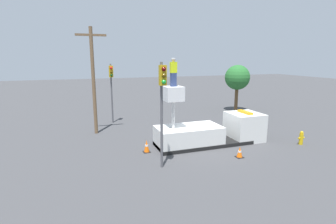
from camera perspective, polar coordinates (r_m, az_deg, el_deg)
ground_plane at (r=18.10m, az=7.66°, el=-6.98°), size 120.00×120.00×0.00m
bucket_truck at (r=18.09m, az=9.21°, el=-4.27°), size 7.58×2.31×4.03m
worker at (r=16.28m, az=1.18°, el=8.66°), size 0.40×0.26×1.75m
traffic_light_pole at (r=13.22m, az=-1.24°, el=3.73°), size 0.34×0.57×5.58m
traffic_light_across at (r=23.55m, az=-12.23°, el=6.48°), size 0.34×0.57×5.25m
fire_hydrant at (r=19.94m, az=27.01°, el=-5.05°), size 0.50×0.26×0.94m
traffic_cone_rear at (r=16.47m, az=-4.68°, el=-7.45°), size 0.43×0.43×0.79m
traffic_cone_curbside at (r=16.19m, az=15.33°, el=-8.45°), size 0.42×0.42×0.66m
tree_left_bg at (r=29.29m, az=14.86°, el=7.21°), size 2.66×2.66×5.01m
utility_pole at (r=20.50m, az=-15.96°, el=7.21°), size 2.20×0.26×7.99m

